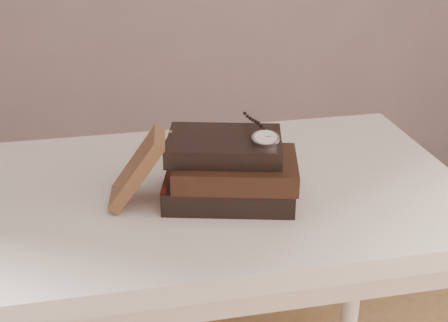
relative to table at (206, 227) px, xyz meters
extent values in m
cube|color=silver|center=(0.00, 0.00, 0.07)|extent=(1.00, 0.60, 0.04)
cube|color=white|center=(0.00, 0.00, 0.01)|extent=(0.88, 0.49, 0.08)
cylinder|color=white|center=(-0.45, 0.25, -0.30)|extent=(0.05, 0.05, 0.71)
cylinder|color=white|center=(0.45, 0.25, -0.30)|extent=(0.05, 0.05, 0.71)
cube|color=black|center=(0.04, -0.05, 0.11)|extent=(0.27, 0.21, 0.04)
cube|color=beige|center=(0.04, -0.05, 0.11)|extent=(0.26, 0.20, 0.03)
cube|color=gold|center=(-0.07, 0.00, 0.11)|extent=(0.01, 0.01, 0.04)
cube|color=#671209|center=(-0.07, -0.03, 0.11)|extent=(0.05, 0.15, 0.04)
cube|color=black|center=(0.05, -0.06, 0.16)|extent=(0.25, 0.20, 0.04)
cube|color=beige|center=(0.05, -0.06, 0.16)|extent=(0.24, 0.19, 0.03)
cube|color=gold|center=(-0.05, -0.02, 0.16)|extent=(0.01, 0.01, 0.04)
cube|color=black|center=(0.03, -0.04, 0.19)|extent=(0.23, 0.19, 0.03)
cube|color=beige|center=(0.03, -0.04, 0.19)|extent=(0.22, 0.17, 0.03)
cube|color=gold|center=(-0.06, 0.00, 0.19)|extent=(0.01, 0.01, 0.03)
cube|color=#482D1C|center=(-0.13, -0.04, 0.16)|extent=(0.12, 0.10, 0.13)
cylinder|color=silver|center=(0.09, -0.08, 0.22)|extent=(0.06, 0.06, 0.02)
cylinder|color=white|center=(0.09, -0.08, 0.22)|extent=(0.05, 0.05, 0.01)
torus|color=silver|center=(0.09, -0.08, 0.22)|extent=(0.06, 0.06, 0.01)
cylinder|color=silver|center=(0.10, -0.05, 0.22)|extent=(0.01, 0.01, 0.01)
cube|color=black|center=(0.10, -0.08, 0.22)|extent=(0.00, 0.01, 0.00)
cube|color=black|center=(0.10, -0.08, 0.22)|extent=(0.01, 0.00, 0.00)
sphere|color=black|center=(0.10, -0.05, 0.22)|extent=(0.01, 0.01, 0.01)
sphere|color=black|center=(0.10, -0.03, 0.22)|extent=(0.01, 0.01, 0.01)
sphere|color=black|center=(0.10, -0.02, 0.22)|extent=(0.01, 0.01, 0.01)
sphere|color=black|center=(0.09, -0.01, 0.22)|extent=(0.01, 0.01, 0.01)
sphere|color=black|center=(0.09, 0.00, 0.22)|extent=(0.01, 0.01, 0.01)
sphere|color=black|center=(0.09, 0.01, 0.22)|extent=(0.01, 0.01, 0.01)
sphere|color=black|center=(0.09, 0.03, 0.22)|extent=(0.01, 0.01, 0.01)
sphere|color=black|center=(0.09, 0.04, 0.22)|extent=(0.01, 0.01, 0.01)
torus|color=silver|center=(-0.05, 0.04, 0.16)|extent=(0.05, 0.03, 0.05)
torus|color=silver|center=(0.00, 0.03, 0.16)|extent=(0.05, 0.03, 0.05)
cylinder|color=silver|center=(-0.03, 0.04, 0.16)|extent=(0.01, 0.01, 0.00)
cylinder|color=silver|center=(-0.06, 0.10, 0.15)|extent=(0.03, 0.10, 0.03)
cylinder|color=silver|center=(0.03, 0.08, 0.15)|extent=(0.03, 0.10, 0.03)
camera|label=1|loc=(-0.18, -1.04, 0.64)|focal=49.62mm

